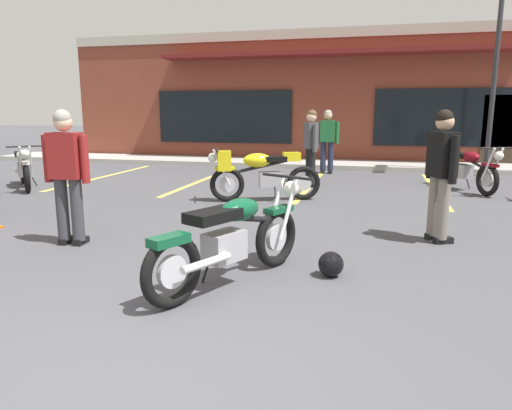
% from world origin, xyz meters
% --- Properties ---
extents(ground_plane, '(80.00, 80.00, 0.00)m').
position_xyz_m(ground_plane, '(0.00, 3.88, 0.00)').
color(ground_plane, '#47474C').
extents(sidewalk_kerb, '(22.00, 1.80, 0.14)m').
position_xyz_m(sidewalk_kerb, '(0.00, 12.02, 0.07)').
color(sidewalk_kerb, '#A8A59E').
rests_on(sidewalk_kerb, ground_plane).
extents(brick_storefront_building, '(17.84, 6.26, 4.13)m').
position_xyz_m(brick_storefront_building, '(0.00, 15.65, 2.07)').
color(brick_storefront_building, brown).
rests_on(brick_storefront_building, ground_plane).
extents(painted_stall_lines, '(10.73, 4.80, 0.01)m').
position_xyz_m(painted_stall_lines, '(0.00, 8.42, 0.00)').
color(painted_stall_lines, '#DBCC4C').
rests_on(painted_stall_lines, ground_plane).
extents(motorcycle_foreground_classic, '(1.20, 1.95, 0.98)m').
position_xyz_m(motorcycle_foreground_classic, '(0.09, 1.96, 0.46)').
color(motorcycle_foreground_classic, black).
rests_on(motorcycle_foreground_classic, ground_plane).
extents(motorcycle_black_cruiser, '(1.62, 1.68, 0.98)m').
position_xyz_m(motorcycle_black_cruiser, '(-5.98, 6.39, 0.46)').
color(motorcycle_black_cruiser, black).
rests_on(motorcycle_black_cruiser, ground_plane).
extents(motorcycle_silver_naked, '(1.16, 1.97, 0.98)m').
position_xyz_m(motorcycle_silver_naked, '(3.24, 8.40, 0.46)').
color(motorcycle_silver_naked, black).
rests_on(motorcycle_silver_naked, ground_plane).
extents(motorcycle_orange_scrambler, '(2.01, 1.07, 0.98)m').
position_xyz_m(motorcycle_orange_scrambler, '(-0.68, 6.20, 0.53)').
color(motorcycle_orange_scrambler, black).
rests_on(motorcycle_orange_scrambler, ground_plane).
extents(person_in_black_shirt, '(0.39, 0.59, 1.68)m').
position_xyz_m(person_in_black_shirt, '(2.20, 4.05, 0.95)').
color(person_in_black_shirt, black).
rests_on(person_in_black_shirt, ground_plane).
extents(person_in_shorts_foreground, '(0.61, 0.29, 1.68)m').
position_xyz_m(person_in_shorts_foreground, '(-2.27, 2.77, 0.95)').
color(person_in_shorts_foreground, black).
rests_on(person_in_shorts_foreground, ground_plane).
extents(person_by_back_row, '(0.40, 0.58, 1.68)m').
position_xyz_m(person_by_back_row, '(0.01, 8.10, 0.95)').
color(person_by_back_row, black).
rests_on(person_by_back_row, ground_plane).
extents(person_near_building, '(0.61, 0.29, 1.68)m').
position_xyz_m(person_near_building, '(0.12, 10.50, 0.95)').
color(person_near_building, black).
rests_on(person_near_building, ground_plane).
extents(helmet_on_pavement, '(0.26, 0.26, 0.26)m').
position_xyz_m(helmet_on_pavement, '(1.01, 2.40, 0.13)').
color(helmet_on_pavement, black).
rests_on(helmet_on_pavement, ground_plane).
extents(parking_lot_lamp_post, '(0.24, 0.76, 5.24)m').
position_xyz_m(parking_lot_lamp_post, '(4.14, 10.82, 3.37)').
color(parking_lot_lamp_post, '#2D2D33').
rests_on(parking_lot_lamp_post, ground_plane).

